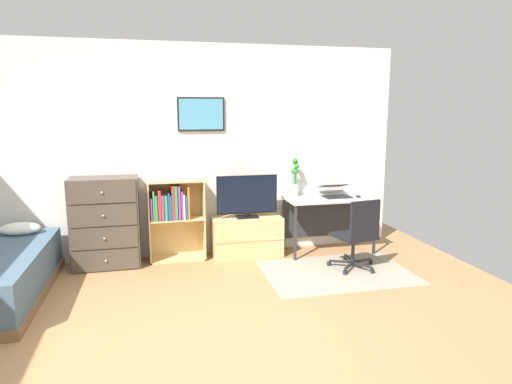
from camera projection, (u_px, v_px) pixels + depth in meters
The scene contains 13 objects.
ground_plane at pixel (182, 348), 3.60m from camera, with size 7.20×7.20×0.00m, color #A87A4C.
wall_back_with_posters at pixel (165, 152), 5.68m from camera, with size 6.12×0.09×2.70m.
area_rug at pixel (337, 272), 5.28m from camera, with size 1.70×1.20×0.01m, color #9E937F.
dresser at pixel (106, 223), 5.40m from camera, with size 0.79×0.46×1.09m.
bookshelf at pixel (173, 213), 5.62m from camera, with size 0.69×0.30×1.02m.
tv_stand at pixel (247, 236), 5.85m from camera, with size 0.90×0.41×0.51m.
television at pixel (247, 197), 5.74m from camera, with size 0.78×0.16×0.55m.
desk at pixel (327, 207), 6.04m from camera, with size 1.15×0.56×0.74m.
office_chair at pixel (358, 233), 5.28m from camera, with size 0.58×0.57×0.86m.
laptop at pixel (335, 191), 6.02m from camera, with size 0.37×0.40×0.16m.
computer_mouse at pixel (358, 196), 5.95m from camera, with size 0.06×0.10×0.03m, color #262628.
bamboo_vase at pixel (295, 177), 5.98m from camera, with size 0.10×0.10×0.51m.
wine_glass at pixel (306, 189), 5.79m from camera, with size 0.07×0.07×0.18m.
Camera 1 is at (-0.19, -3.36, 1.87)m, focal length 31.59 mm.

